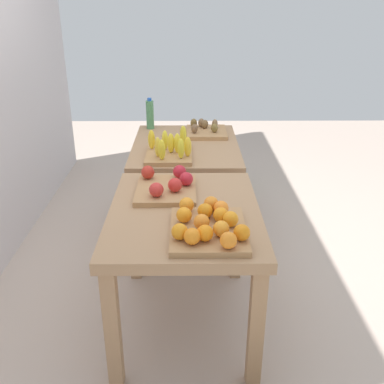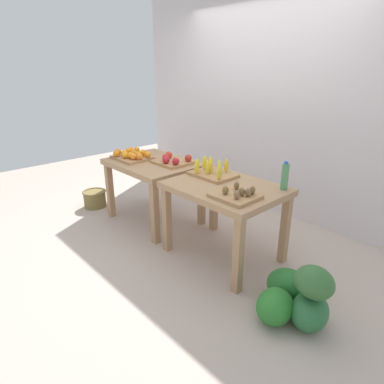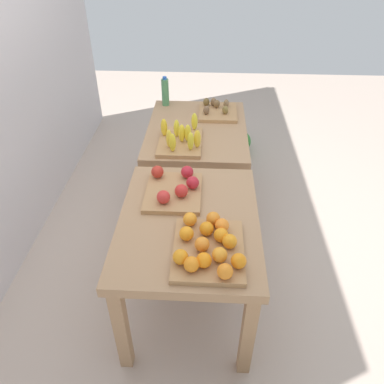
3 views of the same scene
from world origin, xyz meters
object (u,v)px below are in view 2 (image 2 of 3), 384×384
object	(u,v)px
apple_bin	(173,161)
watermelon_pile	(295,297)
orange_bin	(132,155)
water_bottle	(285,177)
display_table_right	(225,196)
banana_crate	(212,171)
kiwi_bin	(236,195)
wicker_basket	(95,198)
display_table_left	(154,170)

from	to	relation	value
apple_bin	watermelon_pile	xyz separation A→B (m)	(1.83, -0.36, -0.60)
orange_bin	water_bottle	size ratio (longest dim) A/B	1.80
water_bottle	display_table_right	bearing A→B (deg)	-144.72
banana_crate	water_bottle	bearing A→B (deg)	15.10
kiwi_bin	water_bottle	bearing A→B (deg)	71.22
apple_bin	banana_crate	size ratio (longest dim) A/B	0.92
display_table_right	apple_bin	xyz separation A→B (m)	(-0.89, 0.10, 0.14)
kiwi_bin	banana_crate	bearing A→B (deg)	153.52
water_bottle	watermelon_pile	size ratio (longest dim) A/B	0.41
water_bottle	orange_bin	bearing A→B (deg)	-166.96
wicker_basket	apple_bin	bearing A→B (deg)	22.01
watermelon_pile	wicker_basket	distance (m)	2.95
banana_crate	wicker_basket	world-z (taller)	banana_crate
orange_bin	display_table_left	bearing A→B (deg)	24.29
display_table_left	watermelon_pile	world-z (taller)	display_table_left
apple_bin	watermelon_pile	distance (m)	1.96
display_table_left	display_table_right	world-z (taller)	same
kiwi_bin	display_table_left	bearing A→B (deg)	173.24
orange_bin	wicker_basket	size ratio (longest dim) A/B	1.50
apple_bin	banana_crate	xyz separation A→B (m)	(0.61, 0.01, 0.01)
display_table_right	watermelon_pile	xyz separation A→B (m)	(0.94, -0.26, -0.46)
apple_bin	wicker_basket	bearing A→B (deg)	-157.99
kiwi_bin	orange_bin	bearing A→B (deg)	178.36
display_table_left	kiwi_bin	xyz separation A→B (m)	(1.39, -0.16, 0.14)
display_table_right	banana_crate	world-z (taller)	banana_crate
banana_crate	watermelon_pile	distance (m)	1.42
banana_crate	apple_bin	bearing A→B (deg)	-179.18
display_table_right	watermelon_pile	bearing A→B (deg)	-15.25
display_table_right	wicker_basket	size ratio (longest dim) A/B	3.34
water_bottle	wicker_basket	xyz separation A→B (m)	(-2.43, -0.65, -0.75)
kiwi_bin	wicker_basket	distance (m)	2.37
display_table_right	orange_bin	bearing A→B (deg)	-175.14
kiwi_bin	watermelon_pile	world-z (taller)	kiwi_bin
orange_bin	watermelon_pile	size ratio (longest dim) A/B	0.74
display_table_right	kiwi_bin	world-z (taller)	kiwi_bin
display_table_left	apple_bin	size ratio (longest dim) A/B	2.57
display_table_right	watermelon_pile	world-z (taller)	display_table_right
kiwi_bin	wicker_basket	xyz separation A→B (m)	(-2.27, -0.19, -0.65)
banana_crate	wicker_basket	distance (m)	1.91
display_table_left	kiwi_bin	distance (m)	1.40
water_bottle	watermelon_pile	distance (m)	1.03
apple_bin	display_table_right	bearing A→B (deg)	-6.48
orange_bin	kiwi_bin	bearing A→B (deg)	-1.64
apple_bin	wicker_basket	world-z (taller)	apple_bin
orange_bin	banana_crate	xyz separation A→B (m)	(1.10, 0.23, 0.00)
banana_crate	kiwi_bin	world-z (taller)	banana_crate
wicker_basket	kiwi_bin	bearing A→B (deg)	4.67
display_table_left	display_table_right	xyz separation A→B (m)	(1.12, 0.00, 0.00)
apple_bin	water_bottle	world-z (taller)	water_bottle
display_table_left	display_table_right	size ratio (longest dim) A/B	1.00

